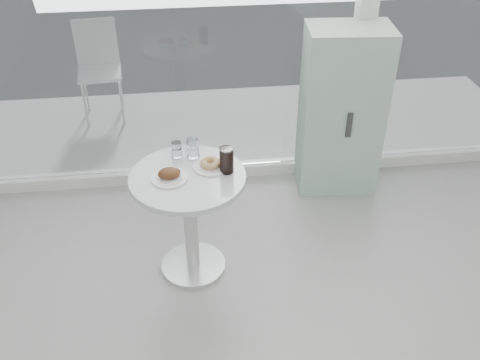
{
  "coord_description": "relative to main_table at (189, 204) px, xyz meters",
  "views": [
    {
      "loc": [
        -0.51,
        -0.81,
        2.62
      ],
      "look_at": [
        -0.2,
        1.7,
        0.85
      ],
      "focal_mm": 40.0,
      "sensor_mm": 36.0,
      "label": 1
    }
  ],
  "objects": [
    {
      "name": "main_table",
      "position": [
        0.0,
        0.0,
        0.0
      ],
      "size": [
        0.72,
        0.72,
        0.77
      ],
      "color": "silver",
      "rests_on": "ground"
    },
    {
      "name": "patio_deck",
      "position": [
        0.5,
        1.9,
        -0.53
      ],
      "size": [
        5.6,
        1.6,
        0.05
      ],
      "primitive_type": "cube",
      "color": "beige",
      "rests_on": "ground"
    },
    {
      "name": "mint_cabinet",
      "position": [
        1.23,
        0.88,
        0.12
      ],
      "size": [
        0.65,
        0.46,
        1.34
      ],
      "rotation": [
        0.0,
        0.0,
        -0.09
      ],
      "color": "#92BAA8",
      "rests_on": "ground"
    },
    {
      "name": "patio_chair",
      "position": [
        -0.77,
        2.29,
        0.03
      ],
      "size": [
        0.44,
        0.44,
        0.93
      ],
      "rotation": [
        0.0,
        0.0,
        0.09
      ],
      "color": "silver",
      "rests_on": "patio_deck"
    },
    {
      "name": "plate_fritter",
      "position": [
        -0.1,
        -0.02,
        0.25
      ],
      "size": [
        0.23,
        0.23,
        0.07
      ],
      "color": "white",
      "rests_on": "main_table"
    },
    {
      "name": "plate_donut",
      "position": [
        0.15,
        0.07,
        0.24
      ],
      "size": [
        0.22,
        0.22,
        0.05
      ],
      "color": "white",
      "rests_on": "main_table"
    },
    {
      "name": "water_tumbler_a",
      "position": [
        -0.06,
        0.22,
        0.27
      ],
      "size": [
        0.07,
        0.07,
        0.11
      ],
      "color": "white",
      "rests_on": "main_table"
    },
    {
      "name": "water_tumbler_b",
      "position": [
        0.05,
        0.21,
        0.28
      ],
      "size": [
        0.08,
        0.08,
        0.13
      ],
      "color": "white",
      "rests_on": "main_table"
    },
    {
      "name": "cola_glass",
      "position": [
        0.24,
        0.01,
        0.3
      ],
      "size": [
        0.09,
        0.09,
        0.17
      ],
      "color": "white",
      "rests_on": "main_table"
    }
  ]
}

